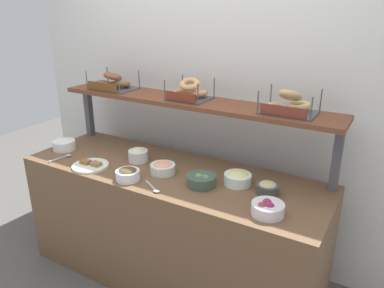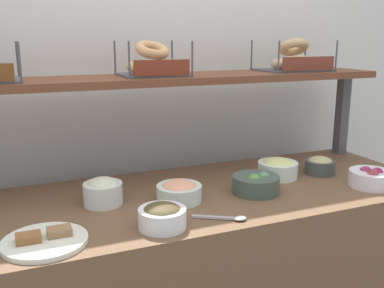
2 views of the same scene
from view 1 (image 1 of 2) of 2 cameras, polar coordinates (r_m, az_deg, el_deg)
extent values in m
plane|color=#595651|center=(2.94, -2.98, -19.41)|extent=(8.00, 8.00, 0.00)
cube|color=silver|center=(2.81, 2.73, 6.44)|extent=(3.29, 0.06, 2.40)
cube|color=brown|center=(2.68, -3.16, -12.45)|extent=(2.09, 0.70, 0.85)
cube|color=#4C4C51|center=(3.21, -15.59, 4.73)|extent=(0.05, 0.05, 0.40)
cube|color=#4C4C51|center=(2.31, 21.41, -2.15)|extent=(0.05, 0.05, 0.40)
cube|color=brown|center=(2.55, -0.18, 6.52)|extent=(2.05, 0.32, 0.03)
cylinder|color=white|center=(2.38, -9.85, -4.75)|extent=(0.15, 0.15, 0.06)
ellipsoid|color=brown|center=(2.36, -9.89, -4.17)|extent=(0.12, 0.12, 0.04)
cylinder|color=#425347|center=(2.27, 1.44, -5.63)|extent=(0.18, 0.18, 0.07)
sphere|color=#53A639|center=(2.26, 1.44, -5.09)|extent=(0.03, 0.03, 0.03)
sphere|color=#598E60|center=(2.25, 2.18, -5.30)|extent=(0.05, 0.05, 0.05)
sphere|color=#5F9B40|center=(2.26, 1.02, -5.12)|extent=(0.05, 0.05, 0.05)
cylinder|color=silver|center=(2.44, -4.53, -3.81)|extent=(0.17, 0.17, 0.06)
ellipsoid|color=#F9A37C|center=(2.43, -4.55, -3.27)|extent=(0.13, 0.13, 0.04)
cylinder|color=white|center=(2.30, 7.04, -5.39)|extent=(0.17, 0.17, 0.07)
ellipsoid|color=#E9EB90|center=(2.29, 7.07, -4.75)|extent=(0.13, 0.13, 0.05)
cylinder|color=#434744|center=(2.22, 11.52, -6.81)|extent=(0.13, 0.13, 0.06)
ellipsoid|color=tan|center=(2.21, 11.57, -6.23)|extent=(0.10, 0.10, 0.04)
cylinder|color=white|center=(2.02, 11.58, -9.78)|extent=(0.17, 0.17, 0.06)
sphere|color=#913052|center=(2.02, 11.46, -8.90)|extent=(0.05, 0.05, 0.05)
sphere|color=#984146|center=(1.99, 11.75, -9.42)|extent=(0.05, 0.05, 0.05)
sphere|color=#993940|center=(1.99, 10.69, -9.44)|extent=(0.05, 0.05, 0.05)
sphere|color=#892254|center=(1.99, 11.91, -9.49)|extent=(0.05, 0.05, 0.05)
cylinder|color=silver|center=(2.64, -8.27, -1.81)|extent=(0.14, 0.14, 0.08)
ellipsoid|color=beige|center=(2.63, -8.31, -1.13)|extent=(0.11, 0.11, 0.06)
cylinder|color=white|center=(2.99, -19.10, -0.15)|extent=(0.17, 0.17, 0.07)
ellipsoid|color=white|center=(2.98, -19.16, 0.37)|extent=(0.13, 0.13, 0.05)
cylinder|color=white|center=(2.63, -15.37, -3.24)|extent=(0.25, 0.25, 0.01)
cube|color=#915B30|center=(2.65, -16.07, -2.65)|extent=(0.07, 0.05, 0.02)
cube|color=#966F47|center=(2.60, -14.58, -2.98)|extent=(0.07, 0.05, 0.02)
cube|color=#B7B7BC|center=(2.81, -20.01, -2.19)|extent=(0.04, 0.14, 0.01)
ellipsoid|color=#B7B7BC|center=(2.85, -18.46, -1.65)|extent=(0.04, 0.03, 0.01)
cube|color=#B7B7BC|center=(2.29, -6.42, -6.34)|extent=(0.13, 0.08, 0.01)
ellipsoid|color=#B7B7BC|center=(2.21, -5.50, -7.23)|extent=(0.04, 0.03, 0.01)
cube|color=#4C4C51|center=(2.94, -11.97, 8.35)|extent=(0.33, 0.24, 0.01)
cylinder|color=#4C4C51|center=(2.96, -15.91, 9.39)|extent=(0.01, 0.01, 0.14)
cylinder|color=#4C4C51|center=(2.74, -11.15, 8.93)|extent=(0.01, 0.01, 0.14)
cylinder|color=#4C4C51|center=(3.12, -12.87, 10.21)|extent=(0.01, 0.01, 0.14)
cylinder|color=#4C4C51|center=(2.91, -8.15, 9.80)|extent=(0.01, 0.01, 0.14)
cube|color=brown|center=(2.85, -13.63, 8.57)|extent=(0.28, 0.01, 0.06)
torus|color=brown|center=(2.95, -13.26, 9.01)|extent=(0.19, 0.19, 0.06)
torus|color=brown|center=(2.93, -10.81, 9.10)|extent=(0.16, 0.17, 0.06)
torus|color=brown|center=(2.92, -12.10, 10.15)|extent=(0.20, 0.20, 0.08)
cube|color=#4C4C51|center=(2.56, -0.35, 7.01)|extent=(0.27, 0.24, 0.01)
cylinder|color=#4C4C51|center=(2.52, -4.23, 8.26)|extent=(0.01, 0.01, 0.14)
cylinder|color=#4C4C51|center=(2.39, 0.89, 7.62)|extent=(0.01, 0.01, 0.14)
cylinder|color=#4C4C51|center=(2.71, -1.45, 9.19)|extent=(0.01, 0.01, 0.14)
cylinder|color=#4C4C51|center=(2.59, 3.43, 8.60)|extent=(0.01, 0.01, 0.14)
cube|color=maroon|center=(2.45, -1.79, 7.25)|extent=(0.23, 0.01, 0.06)
torus|color=tan|center=(2.55, -1.60, 7.73)|extent=(0.15, 0.16, 0.06)
torus|color=tan|center=(2.57, 0.84, 7.82)|extent=(0.20, 0.20, 0.06)
torus|color=tan|center=(2.54, -0.35, 9.19)|extent=(0.17, 0.18, 0.09)
cube|color=#4C4C51|center=(2.30, 14.66, 4.75)|extent=(0.32, 0.24, 0.01)
cylinder|color=#4C4C51|center=(2.23, 10.11, 6.33)|extent=(0.01, 0.01, 0.14)
cylinder|color=#4C4C51|center=(2.14, 17.93, 5.08)|extent=(0.01, 0.01, 0.14)
cylinder|color=#4C4C51|center=(2.44, 12.05, 7.44)|extent=(0.01, 0.01, 0.14)
cylinder|color=#4C4C51|center=(2.36, 19.22, 6.32)|extent=(0.01, 0.01, 0.14)
cube|color=brown|center=(2.18, 13.84, 4.94)|extent=(0.27, 0.01, 0.06)
torus|color=tan|center=(2.28, 13.16, 5.53)|extent=(0.20, 0.20, 0.05)
torus|color=#D8B671|center=(2.32, 16.13, 5.62)|extent=(0.17, 0.17, 0.06)
torus|color=tan|center=(2.28, 14.89, 7.28)|extent=(0.16, 0.16, 0.10)
camera|label=2|loc=(1.93, -45.67, 0.66)|focal=41.19mm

